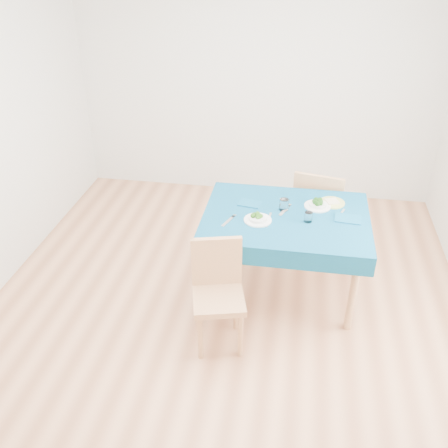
% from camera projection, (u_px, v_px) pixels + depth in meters
% --- Properties ---
extents(room_shell, '(4.02, 4.52, 2.73)m').
position_uv_depth(room_shell, '(224.00, 163.00, 3.47)').
color(room_shell, '#AA6B47').
rests_on(room_shell, ground).
extents(table, '(1.33, 1.01, 0.76)m').
position_uv_depth(table, '(283.00, 254.00, 4.22)').
color(table, navy).
rests_on(table, ground).
extents(chair_near, '(0.46, 0.49, 0.93)m').
position_uv_depth(chair_near, '(219.00, 295.00, 3.62)').
color(chair_near, tan).
rests_on(chair_near, ground).
extents(chair_far, '(0.55, 0.59, 1.14)m').
position_uv_depth(chair_far, '(322.00, 193.00, 4.75)').
color(chair_far, tan).
rests_on(chair_far, ground).
extents(bowl_near, '(0.22, 0.22, 0.07)m').
position_uv_depth(bowl_near, '(258.00, 217.00, 3.93)').
color(bowl_near, white).
rests_on(bowl_near, table).
extents(bowl_far, '(0.22, 0.22, 0.07)m').
position_uv_depth(bowl_far, '(318.00, 203.00, 4.13)').
color(bowl_far, white).
rests_on(bowl_far, table).
extents(fork_near, '(0.09, 0.19, 0.00)m').
position_uv_depth(fork_near, '(228.00, 221.00, 3.94)').
color(fork_near, silver).
rests_on(fork_near, table).
extents(knife_near, '(0.04, 0.23, 0.00)m').
position_uv_depth(knife_near, '(269.00, 220.00, 3.96)').
color(knife_near, silver).
rests_on(knife_near, table).
extents(fork_far, '(0.09, 0.20, 0.00)m').
position_uv_depth(fork_far, '(285.00, 210.00, 4.09)').
color(fork_far, silver).
rests_on(fork_far, table).
extents(knife_far, '(0.09, 0.23, 0.00)m').
position_uv_depth(knife_far, '(340.00, 215.00, 4.02)').
color(knife_far, silver).
rests_on(knife_far, table).
extents(napkin_near, '(0.20, 0.16, 0.01)m').
position_uv_depth(napkin_near, '(250.00, 203.00, 4.18)').
color(napkin_near, navy).
rests_on(napkin_near, table).
extents(napkin_far, '(0.22, 0.16, 0.01)m').
position_uv_depth(napkin_far, '(348.00, 219.00, 3.96)').
color(napkin_far, navy).
rests_on(napkin_far, table).
extents(tumbler_center, '(0.08, 0.08, 0.10)m').
position_uv_depth(tumbler_center, '(284.00, 205.00, 4.07)').
color(tumbler_center, white).
rests_on(tumbler_center, table).
extents(tumbler_side, '(0.06, 0.06, 0.08)m').
position_uv_depth(tumbler_side, '(308.00, 217.00, 3.92)').
color(tumbler_side, white).
rests_on(tumbler_side, table).
extents(side_plate, '(0.22, 0.22, 0.01)m').
position_uv_depth(side_plate, '(332.00, 203.00, 4.19)').
color(side_plate, '#B9BF5D').
rests_on(side_plate, table).
extents(bread_slice, '(0.13, 0.13, 0.01)m').
position_uv_depth(bread_slice, '(332.00, 201.00, 4.19)').
color(bread_slice, beige).
rests_on(bread_slice, side_plate).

